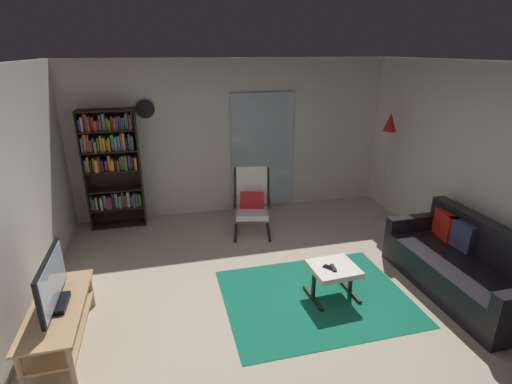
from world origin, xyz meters
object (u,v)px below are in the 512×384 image
Objects in this scene: leather_sofa at (465,267)px; television at (52,284)px; tv_stand at (60,319)px; tv_remote at (333,268)px; floor_lamp_by_shelf at (389,132)px; ottoman at (333,271)px; bookshelf_near_tv at (112,163)px; cell_phone at (329,268)px; wall_clock at (145,109)px; lounge_armchair at (252,199)px.

television is at bearing 177.82° from leather_sofa.
television is (0.00, -0.00, 0.39)m from tv_stand.
tv_stand is 0.64× the size of leather_sofa.
tv_remote is (2.86, 0.03, -0.28)m from television.
ottoman is at bearing -132.86° from floor_lamp_by_shelf.
bookshelf_near_tv is 1.05× the size of floor_lamp_by_shelf.
ottoman is 3.88× the size of cell_phone.
bookshelf_near_tv is at bearing 141.29° from tv_remote.
floor_lamp_by_shelf reaches higher than cell_phone.
ottoman is 3.77m from wall_clock.
bookshelf_near_tv is 3.78m from tv_remote.
tv_stand is 2.86m from tv_remote.
television reaches higher than leather_sofa.
cell_phone is 3.72m from wall_clock.
leather_sofa is 1.62m from tv_remote.
tv_remote is (2.54, -2.72, -0.64)m from bookshelf_near_tv.
wall_clock is (-1.96, 2.87, 1.44)m from tv_remote.
wall_clock reaches higher than bookshelf_near_tv.
tv_stand is 3.41m from wall_clock.
ottoman is (0.50, -1.92, -0.20)m from lounge_armchair.
floor_lamp_by_shelf is at bearing -13.97° from wall_clock.
ottoman is at bearing 171.01° from leather_sofa.
wall_clock is (0.58, 0.14, 0.80)m from bookshelf_near_tv.
television is 2.93× the size of wall_clock.
bookshelf_near_tv is 13.49× the size of cell_phone.
floor_lamp_by_shelf is (1.78, 1.94, 1.08)m from tv_remote.
leather_sofa reaches higher than cell_phone.
bookshelf_near_tv is 13.11× the size of tv_remote.
floor_lamp_by_shelf is 3.88m from wall_clock.
tv_stand is 0.65× the size of bookshelf_near_tv.
leather_sofa is at bearing -8.99° from ottoman.
ottoman is 3.78× the size of tv_remote.
tv_remote is 0.50× the size of wall_clock.
television is 0.45× the size of bookshelf_near_tv.
bookshelf_near_tv is at bearing 144.75° from leather_sofa.
television reaches higher than tv_remote.
floor_lamp_by_shelf is 6.18× the size of wall_clock.
leather_sofa is (4.14, -2.93, -0.75)m from bookshelf_near_tv.
bookshelf_near_tv is 1.00m from wall_clock.
cell_phone is (-0.04, 0.02, -0.00)m from tv_remote.
ottoman is 0.10m from cell_phone.
cell_phone is at bearing -133.59° from floor_lamp_by_shelf.
tv_stand is at bearing -178.48° from ottoman.
wall_clock reaches higher than tv_remote.
wall_clock is at bearing 139.25° from leather_sofa.
lounge_armchair reaches higher than tv_remote.
leather_sofa is at bearing -46.24° from lounge_armchair.
floor_lamp_by_shelf is (4.64, 1.97, 0.80)m from television.
tv_remote is at bearing -76.47° from lounge_armchair.
leather_sofa is at bearing -94.79° from floor_lamp_by_shelf.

